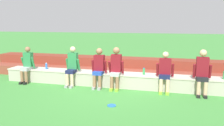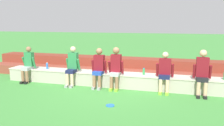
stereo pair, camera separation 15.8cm
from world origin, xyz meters
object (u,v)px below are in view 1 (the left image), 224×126
at_px(person_rightmost_edge, 202,71).
at_px(frisbee, 112,105).
at_px(person_left_of_center, 72,66).
at_px(person_center, 99,67).
at_px(water_bottle_mid_left, 46,66).
at_px(plastic_cup_right_end, 110,71).
at_px(person_right_of_center, 116,67).
at_px(water_bottle_center_gap, 224,75).
at_px(person_far_right, 165,71).
at_px(person_far_left, 27,64).
at_px(water_bottle_mid_right, 144,71).

bearing_deg(person_rightmost_edge, frisbee, -147.03).
xyz_separation_m(person_left_of_center, person_center, (0.99, -0.02, 0.00)).
bearing_deg(water_bottle_mid_left, person_rightmost_edge, -3.24).
distance_m(water_bottle_mid_left, plastic_cup_right_end, 2.49).
height_order(person_left_of_center, person_rightmost_edge, person_rightmost_edge).
height_order(person_right_of_center, water_bottle_center_gap, person_right_of_center).
distance_m(person_center, person_rightmost_edge, 3.31).
relative_size(person_left_of_center, plastic_cup_right_end, 10.97).
bearing_deg(water_bottle_mid_left, person_far_right, -3.53).
bearing_deg(person_far_right, water_bottle_center_gap, 7.85).
xyz_separation_m(person_right_of_center, plastic_cup_right_end, (-0.28, 0.36, -0.20)).
xyz_separation_m(water_bottle_mid_left, plastic_cup_right_end, (2.49, 0.03, -0.05)).
height_order(person_right_of_center, frisbee, person_right_of_center).
relative_size(person_left_of_center, frisbee, 5.87).
xyz_separation_m(water_bottle_mid_left, water_bottle_center_gap, (6.15, -0.02, 0.02)).
xyz_separation_m(person_far_right, water_bottle_center_gap, (1.79, 0.25, -0.08)).
bearing_deg(water_bottle_center_gap, person_far_left, -177.80).
bearing_deg(person_far_right, frisbee, -129.36).
xyz_separation_m(plastic_cup_right_end, frisbee, (0.55, -1.93, -0.53)).
xyz_separation_m(person_right_of_center, frisbee, (0.26, -1.57, -0.74)).
xyz_separation_m(person_left_of_center, person_right_of_center, (1.59, -0.04, 0.03)).
distance_m(water_bottle_mid_right, water_bottle_center_gap, 2.48).
bearing_deg(water_bottle_mid_left, water_bottle_center_gap, -0.21).
bearing_deg(person_rightmost_edge, plastic_cup_right_end, 173.44).
distance_m(person_right_of_center, plastic_cup_right_end, 0.50).
distance_m(person_left_of_center, water_bottle_mid_left, 1.22).
distance_m(person_far_left, person_far_right, 5.00).
bearing_deg(person_left_of_center, plastic_cup_right_end, 13.48).
xyz_separation_m(person_right_of_center, person_far_right, (1.60, 0.05, -0.06)).
xyz_separation_m(water_bottle_mid_left, frisbee, (3.03, -1.89, -0.58)).
xyz_separation_m(water_bottle_mid_right, frisbee, (-0.63, -1.87, -0.58)).
height_order(person_left_of_center, water_bottle_center_gap, person_left_of_center).
distance_m(person_right_of_center, water_bottle_mid_left, 2.79).
bearing_deg(water_bottle_mid_right, frisbee, -108.71).
bearing_deg(water_bottle_mid_right, person_rightmost_edge, -9.21).
xyz_separation_m(person_far_right, person_rightmost_edge, (1.11, -0.04, 0.06)).
height_order(person_right_of_center, person_far_right, person_right_of_center).
height_order(water_bottle_mid_right, plastic_cup_right_end, water_bottle_mid_right).
xyz_separation_m(person_left_of_center, water_bottle_center_gap, (4.98, 0.26, -0.11)).
relative_size(person_far_left, person_rightmost_edge, 0.94).
height_order(person_rightmost_edge, water_bottle_mid_left, person_rightmost_edge).
xyz_separation_m(person_far_right, water_bottle_mid_left, (-4.36, 0.27, -0.10)).
relative_size(person_left_of_center, person_rightmost_edge, 0.98).
bearing_deg(person_center, water_bottle_mid_right, 10.71).
bearing_deg(person_center, person_right_of_center, -1.89).
height_order(person_far_left, plastic_cup_right_end, person_far_left).
distance_m(person_far_left, person_center, 2.80).
height_order(person_far_left, person_center, person_center).
height_order(person_far_left, person_right_of_center, person_right_of_center).
bearing_deg(person_right_of_center, water_bottle_center_gap, 5.04).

